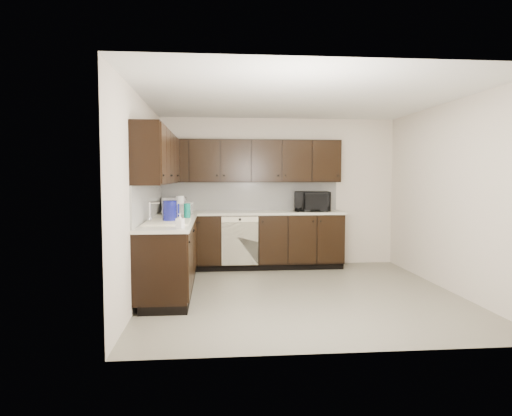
{
  "coord_description": "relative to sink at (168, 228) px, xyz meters",
  "views": [
    {
      "loc": [
        -1.1,
        -5.74,
        1.52
      ],
      "look_at": [
        -0.52,
        0.6,
        1.08
      ],
      "focal_mm": 32.0,
      "sensor_mm": 36.0,
      "label": 1
    }
  ],
  "objects": [
    {
      "name": "wall_front",
      "position": [
        1.68,
        -1.99,
        0.37
      ],
      "size": [
        4.0,
        0.02,
        2.5
      ],
      "primitive_type": "cube",
      "color": "beige",
      "rests_on": "floor"
    },
    {
      "name": "soap_bottle_b",
      "position": [
        -0.17,
        1.26,
        0.19
      ],
      "size": [
        0.11,
        0.11,
        0.25
      ],
      "primitive_type": "imported",
      "rotation": [
        0.0,
        0.0,
        -0.15
      ],
      "color": "gray",
      "rests_on": "countertop"
    },
    {
      "name": "dishwasher",
      "position": [
        0.98,
        1.42,
        -0.33
      ],
      "size": [
        0.58,
        0.04,
        0.78
      ],
      "color": "#F3ECC7",
      "rests_on": "lower_cabinets"
    },
    {
      "name": "wall_right",
      "position": [
        3.68,
        0.01,
        0.37
      ],
      "size": [
        0.02,
        4.0,
        2.5
      ],
      "primitive_type": "cube",
      "color": "beige",
      "rests_on": "floor"
    },
    {
      "name": "backsplash",
      "position": [
        0.46,
        1.33,
        0.3
      ],
      "size": [
        3.0,
        2.8,
        0.48
      ],
      "color": "white",
      "rests_on": "countertop"
    },
    {
      "name": "soap_bottle_a",
      "position": [
        0.2,
        -0.63,
        0.14
      ],
      "size": [
        0.1,
        0.1,
        0.17
      ],
      "primitive_type": "imported",
      "rotation": [
        0.0,
        0.0,
        -0.43
      ],
      "color": "gray",
      "rests_on": "countertop"
    },
    {
      "name": "paper_towel_roll",
      "position": [
        0.05,
        1.36,
        0.2
      ],
      "size": [
        0.16,
        0.16,
        0.28
      ],
      "primitive_type": "cylinder",
      "rotation": [
        0.0,
        0.0,
        -0.41
      ],
      "color": "silver",
      "rests_on": "countertop"
    },
    {
      "name": "teal_tumbler",
      "position": [
        0.2,
        0.69,
        0.16
      ],
      "size": [
        0.11,
        0.11,
        0.2
      ],
      "primitive_type": "cylinder",
      "rotation": [
        0.0,
        0.0,
        0.24
      ],
      "color": "#0B7E6A",
      "rests_on": "countertop"
    },
    {
      "name": "storage_bin",
      "position": [
        0.03,
        1.36,
        0.14
      ],
      "size": [
        0.45,
        0.36,
        0.16
      ],
      "primitive_type": "cube",
      "rotation": [
        0.0,
        0.0,
        0.12
      ],
      "color": "silver",
      "rests_on": "countertop"
    },
    {
      "name": "upper_cabinets",
      "position": [
        0.58,
        1.22,
        0.89
      ],
      "size": [
        3.0,
        2.8,
        0.7
      ],
      "color": "black",
      "rests_on": "wall_back"
    },
    {
      "name": "lower_cabinets",
      "position": [
        0.67,
        1.12,
        -0.47
      ],
      "size": [
        3.0,
        2.8,
        0.9
      ],
      "color": "black",
      "rests_on": "floor"
    },
    {
      "name": "toaster_oven",
      "position": [
        -0.07,
        1.76,
        0.18
      ],
      "size": [
        0.37,
        0.28,
        0.23
      ],
      "primitive_type": "cube",
      "rotation": [
        0.0,
        0.0,
        0.0
      ],
      "color": "silver",
      "rests_on": "countertop"
    },
    {
      "name": "blue_pitcher",
      "position": [
        0.02,
        0.09,
        0.2
      ],
      "size": [
        0.22,
        0.22,
        0.27
      ],
      "primitive_type": "cylinder",
      "rotation": [
        0.0,
        0.0,
        -0.28
      ],
      "color": "navy",
      "rests_on": "countertop"
    },
    {
      "name": "microwave",
      "position": [
        2.2,
        1.7,
        0.22
      ],
      "size": [
        0.65,
        0.49,
        0.33
      ],
      "primitive_type": "imported",
      "rotation": [
        0.0,
        0.0,
        -0.17
      ],
      "color": "black",
      "rests_on": "countertop"
    },
    {
      "name": "floor",
      "position": [
        1.68,
        0.01,
        -0.88
      ],
      "size": [
        4.0,
        4.0,
        0.0
      ],
      "primitive_type": "plane",
      "color": "gray",
      "rests_on": "ground"
    },
    {
      "name": "wall_back",
      "position": [
        1.68,
        2.01,
        0.37
      ],
      "size": [
        4.0,
        0.02,
        2.5
      ],
      "primitive_type": "cube",
      "color": "beige",
      "rests_on": "floor"
    },
    {
      "name": "ceiling",
      "position": [
        1.68,
        0.01,
        1.62
      ],
      "size": [
        4.0,
        4.0,
        0.0
      ],
      "primitive_type": "plane",
      "rotation": [
        3.14,
        0.0,
        0.0
      ],
      "color": "white",
      "rests_on": "wall_back"
    },
    {
      "name": "countertop",
      "position": [
        0.67,
        1.12,
        0.04
      ],
      "size": [
        3.03,
        2.83,
        0.04
      ],
      "color": "beige",
      "rests_on": "lower_cabinets"
    },
    {
      "name": "wall_left",
      "position": [
        -0.32,
        0.01,
        0.37
      ],
      "size": [
        0.02,
        4.0,
        2.5
      ],
      "primitive_type": "cube",
      "color": "beige",
      "rests_on": "floor"
    },
    {
      "name": "sink",
      "position": [
        0.0,
        0.0,
        0.0
      ],
      "size": [
        0.54,
        0.82,
        0.42
      ],
      "color": "#F3ECC7",
      "rests_on": "countertop"
    }
  ]
}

